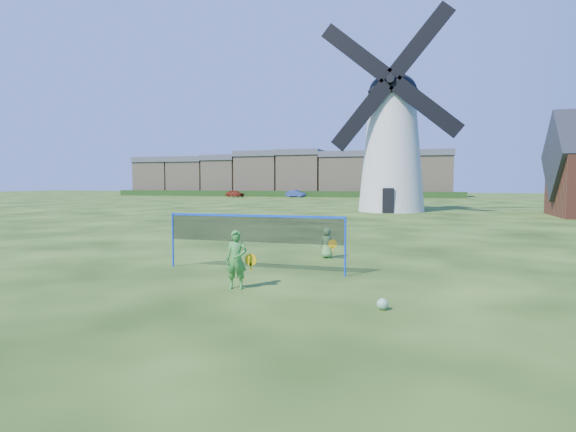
{
  "coord_description": "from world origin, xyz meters",
  "views": [
    {
      "loc": [
        4.02,
        -12.02,
        2.42
      ],
      "look_at": [
        0.2,
        0.5,
        1.5
      ],
      "focal_mm": 29.8,
      "sensor_mm": 36.0,
      "label": 1
    }
  ],
  "objects_px": {
    "player_girl": "(237,260)",
    "car_right": "(296,194)",
    "player_boy": "(327,243)",
    "windmill": "(392,143)",
    "play_ball": "(383,304)",
    "badminton_net": "(254,230)",
    "car_left": "(235,193)"
  },
  "relations": [
    {
      "from": "badminton_net",
      "to": "play_ball",
      "type": "height_order",
      "value": "badminton_net"
    },
    {
      "from": "car_left",
      "to": "car_right",
      "type": "relative_size",
      "value": 0.97
    },
    {
      "from": "windmill",
      "to": "badminton_net",
      "type": "relative_size",
      "value": 3.19
    },
    {
      "from": "player_boy",
      "to": "play_ball",
      "type": "relative_size",
      "value": 4.41
    },
    {
      "from": "badminton_net",
      "to": "play_ball",
      "type": "bearing_deg",
      "value": -38.58
    },
    {
      "from": "badminton_net",
      "to": "player_boy",
      "type": "relative_size",
      "value": 5.2
    },
    {
      "from": "player_boy",
      "to": "car_left",
      "type": "xyz_separation_m",
      "value": [
        -29.12,
        60.18,
        0.1
      ]
    },
    {
      "from": "player_girl",
      "to": "car_right",
      "type": "relative_size",
      "value": 0.38
    },
    {
      "from": "windmill",
      "to": "player_girl",
      "type": "height_order",
      "value": "windmill"
    },
    {
      "from": "windmill",
      "to": "play_ball",
      "type": "distance_m",
      "value": 32.44
    },
    {
      "from": "badminton_net",
      "to": "car_left",
      "type": "xyz_separation_m",
      "value": [
        -27.71,
        63.02,
        -0.56
      ]
    },
    {
      "from": "play_ball",
      "to": "badminton_net",
      "type": "bearing_deg",
      "value": 141.42
    },
    {
      "from": "windmill",
      "to": "player_boy",
      "type": "height_order",
      "value": "windmill"
    },
    {
      "from": "car_right",
      "to": "player_girl",
      "type": "bearing_deg",
      "value": -142.27
    },
    {
      "from": "badminton_net",
      "to": "player_girl",
      "type": "bearing_deg",
      "value": -79.69
    },
    {
      "from": "windmill",
      "to": "car_right",
      "type": "xyz_separation_m",
      "value": [
        -18.51,
        35.38,
        -5.16
      ]
    },
    {
      "from": "windmill",
      "to": "play_ball",
      "type": "bearing_deg",
      "value": -85.47
    },
    {
      "from": "play_ball",
      "to": "car_left",
      "type": "height_order",
      "value": "car_left"
    },
    {
      "from": "play_ball",
      "to": "car_left",
      "type": "relative_size",
      "value": 0.06
    },
    {
      "from": "car_right",
      "to": "badminton_net",
      "type": "bearing_deg",
      "value": -142.12
    },
    {
      "from": "play_ball",
      "to": "car_right",
      "type": "height_order",
      "value": "car_right"
    },
    {
      "from": "badminton_net",
      "to": "car_right",
      "type": "distance_m",
      "value": 66.51
    },
    {
      "from": "play_ball",
      "to": "car_right",
      "type": "relative_size",
      "value": 0.06
    },
    {
      "from": "windmill",
      "to": "player_boy",
      "type": "xyz_separation_m",
      "value": [
        0.17,
        -26.0,
        -5.25
      ]
    },
    {
      "from": "player_boy",
      "to": "badminton_net",
      "type": "bearing_deg",
      "value": 60.59
    },
    {
      "from": "badminton_net",
      "to": "car_right",
      "type": "bearing_deg",
      "value": 105.05
    },
    {
      "from": "player_girl",
      "to": "car_right",
      "type": "height_order",
      "value": "player_girl"
    },
    {
      "from": "windmill",
      "to": "player_girl",
      "type": "relative_size",
      "value": 12.05
    },
    {
      "from": "player_girl",
      "to": "player_boy",
      "type": "height_order",
      "value": "player_girl"
    },
    {
      "from": "player_boy",
      "to": "car_right",
      "type": "xyz_separation_m",
      "value": [
        -18.68,
        61.39,
        0.1
      ]
    },
    {
      "from": "badminton_net",
      "to": "player_girl",
      "type": "relative_size",
      "value": 3.78
    },
    {
      "from": "badminton_net",
      "to": "player_boy",
      "type": "height_order",
      "value": "badminton_net"
    }
  ]
}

